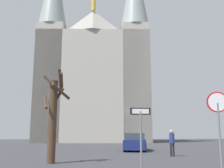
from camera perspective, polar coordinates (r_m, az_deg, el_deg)
cathedral at (r=45.27m, az=-3.88°, el=1.72°), size 19.12×13.40×33.18m
stop_sign at (r=10.60m, az=21.76°, el=-6.24°), size 0.76×0.22×2.93m
one_way_arrow_sign at (r=9.48m, az=6.17°, el=-9.96°), size 0.73×0.07×2.29m
bare_tree at (r=13.31m, az=-12.47°, el=-6.64°), size 1.38×1.37×4.54m
parked_car_near_navy at (r=22.46m, az=5.05°, el=-12.31°), size 2.80×4.74×1.42m
pedestrian_walking at (r=17.30m, az=12.68°, el=-11.65°), size 0.32×0.32×1.62m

